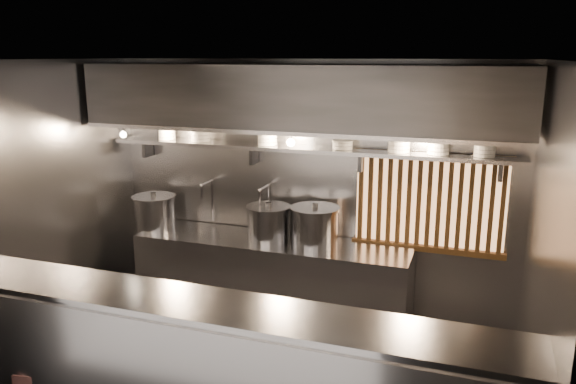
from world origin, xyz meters
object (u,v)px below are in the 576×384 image
Objects in this scene: pendant_bulb at (291,142)px; stock_pot_right at (268,223)px; stock_pot_mid at (315,225)px; stock_pot_left at (154,212)px; heat_lamp at (122,129)px.

pendant_bulb is 0.38× the size of stock_pot_right.
stock_pot_mid is at bearing 2.12° from stock_pot_right.
heat_lamp is at bearing -125.98° from stock_pot_left.
pendant_bulb reaches higher than stock_pot_right.
pendant_bulb is 1.84m from stock_pot_left.
stock_pot_left is (-1.62, -0.10, -0.87)m from pendant_bulb.
pendant_bulb reaches higher than stock_pot_left.
stock_pot_left is at bearing -176.47° from pendant_bulb.
heat_lamp is at bearing -169.00° from pendant_bulb.
stock_pot_mid is at bearing 8.75° from heat_lamp.
heat_lamp reaches higher than stock_pot_right.
stock_pot_left is 0.93× the size of stock_pot_mid.
pendant_bulb is at bearing 173.67° from stock_pot_mid.
stock_pot_left reaches higher than stock_pot_right.
heat_lamp is at bearing -171.25° from stock_pot_mid.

